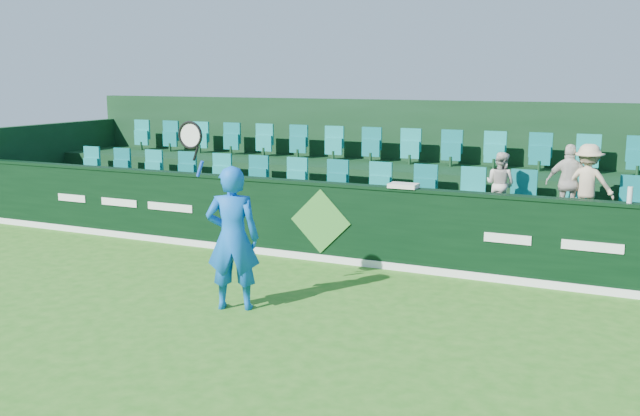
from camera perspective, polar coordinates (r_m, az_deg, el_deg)
The scene contains 13 objects.
ground at distance 8.94m, azimuth -10.64°, elevation -10.04°, with size 60.00×60.00×0.00m, color #266C19.
sponsor_hoarding at distance 12.09m, azimuth 0.28°, elevation -1.09°, with size 16.00×0.25×1.35m.
stand_tier_front at distance 13.14m, azimuth 2.26°, elevation -1.38°, with size 16.00×2.00×0.80m, color black.
stand_tier_back at distance 14.84m, azimuth 5.10°, elevation 0.95°, with size 16.00×1.80×1.30m, color black.
stand_rear at distance 15.17m, azimuth 5.70°, elevation 3.31°, with size 16.00×4.10×2.60m.
seat_row_front at distance 13.38m, azimuth 2.95°, elevation 1.88°, with size 13.50×0.50×0.60m, color #148580.
seat_row_back at distance 14.99m, azimuth 5.55°, elevation 4.70°, with size 13.50×0.50×0.60m, color #148580.
tennis_player at distance 9.59m, azimuth -7.03°, elevation -2.33°, with size 1.22×0.70×2.58m.
spectator_left at distance 12.23m, azimuth 14.22°, elevation 1.87°, with size 0.52×0.41×1.08m, color beige.
spectator_middle at distance 12.06m, azimuth 19.32°, elevation 1.90°, with size 0.73×0.30×1.25m, color beige.
spectator_right at distance 12.04m, azimuth 20.61°, elevation 1.83°, with size 0.81×0.47×1.26m, color tan.
towel at distance 11.46m, azimuth 6.70°, elevation 1.79°, with size 0.45×0.30×0.07m, color silver.
drinks_bottle at distance 10.90m, azimuth 23.55°, elevation 0.97°, with size 0.07×0.07×0.23m, color silver.
Camera 1 is at (4.93, -6.77, 3.12)m, focal length 40.00 mm.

